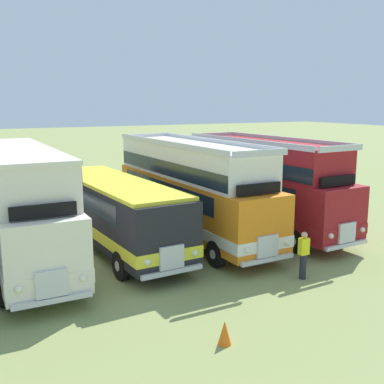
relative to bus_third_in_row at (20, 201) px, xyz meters
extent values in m
plane|color=#8C9956|center=(1.86, -0.20, -2.47)|extent=(200.00, 200.00, 0.00)
cube|color=silver|center=(0.00, -0.12, -0.77)|extent=(2.54, 10.82, 2.30)
cube|color=silver|center=(0.00, -0.12, -1.37)|extent=(2.58, 10.86, 0.44)
cube|color=#19232D|center=(0.00, 0.28, -0.17)|extent=(2.56, 8.42, 0.76)
cube|color=#19232D|center=(-0.02, -5.47, -0.12)|extent=(2.20, 0.11, 0.90)
cube|color=silver|center=(-0.02, -5.58, -1.37)|extent=(0.90, 0.12, 0.80)
cube|color=silver|center=(-0.02, -5.61, -1.87)|extent=(2.30, 0.15, 0.16)
sphere|color=#EAEACC|center=(0.88, -5.59, -1.37)|extent=(0.22, 0.22, 0.22)
sphere|color=#EAEACC|center=(-0.92, -5.58, -1.37)|extent=(0.22, 0.22, 0.22)
cube|color=silver|center=(0.00, 0.13, 1.13)|extent=(2.44, 9.92, 1.50)
cube|color=silver|center=(0.00, 0.13, 1.95)|extent=(2.50, 10.02, 0.14)
cube|color=#19232D|center=(0.00, 0.13, 1.43)|extent=(2.48, 9.82, 0.68)
cube|color=black|center=(-0.02, -4.98, 0.63)|extent=(1.90, 0.13, 0.40)
cylinder|color=black|center=(1.14, -3.93, -1.95)|extent=(0.28, 1.04, 1.04)
cylinder|color=silver|center=(1.29, -3.93, -1.95)|extent=(0.02, 0.36, 0.36)
cylinder|color=black|center=(-1.16, -3.92, -1.95)|extent=(0.28, 1.04, 1.04)
cylinder|color=black|center=(1.16, 3.48, -1.95)|extent=(0.28, 1.04, 1.04)
cylinder|color=silver|center=(1.31, 3.48, -1.95)|extent=(0.02, 0.36, 0.36)
cube|color=black|center=(3.72, -0.08, -0.77)|extent=(3.04, 10.04, 2.30)
cube|color=yellow|center=(3.72, -0.08, -1.37)|extent=(3.08, 10.08, 0.44)
cube|color=#19232D|center=(3.70, 0.32, -0.17)|extent=(2.94, 7.65, 0.76)
cube|color=#19232D|center=(3.99, -4.97, -0.12)|extent=(2.20, 0.22, 0.90)
cube|color=silver|center=(4.00, -5.08, -1.37)|extent=(0.91, 0.17, 0.80)
cube|color=silver|center=(4.00, -5.11, -1.87)|extent=(2.30, 0.27, 0.16)
sphere|color=#EAEACC|center=(4.90, -5.04, -1.37)|extent=(0.22, 0.22, 0.22)
sphere|color=#EAEACC|center=(3.10, -5.14, -1.37)|extent=(0.22, 0.22, 0.22)
cube|color=yellow|center=(3.72, -0.08, 0.45)|extent=(2.98, 9.64, 0.14)
cylinder|color=black|center=(5.06, -3.37, -1.95)|extent=(0.34, 1.05, 1.04)
cylinder|color=silver|center=(5.21, -3.36, -1.95)|extent=(0.04, 0.36, 0.36)
cylinder|color=black|center=(2.76, -3.49, -1.95)|extent=(0.34, 1.05, 1.04)
cylinder|color=silver|center=(2.61, -3.50, -1.95)|extent=(0.04, 0.36, 0.36)
cylinder|color=black|center=(4.70, 3.14, -1.95)|extent=(0.34, 1.05, 1.04)
cylinder|color=silver|center=(4.85, 3.15, -1.95)|extent=(0.04, 0.36, 0.36)
cylinder|color=black|center=(2.40, 3.01, -1.95)|extent=(0.34, 1.05, 1.04)
cylinder|color=silver|center=(2.25, 3.01, -1.95)|extent=(0.04, 0.36, 0.36)
cube|color=orange|center=(7.45, 0.10, -0.77)|extent=(2.75, 11.27, 2.30)
cube|color=white|center=(7.45, 0.10, -1.37)|extent=(2.79, 11.31, 0.44)
cube|color=#19232D|center=(7.44, 0.50, -0.17)|extent=(2.73, 8.87, 0.76)
cube|color=#19232D|center=(7.57, -5.45, -0.12)|extent=(2.20, 0.15, 0.90)
cube|color=silver|center=(7.57, -5.56, -1.37)|extent=(0.90, 0.14, 0.80)
cube|color=silver|center=(7.57, -5.59, -1.87)|extent=(2.30, 0.19, 0.16)
sphere|color=#EAEACC|center=(8.47, -5.55, -1.37)|extent=(0.22, 0.22, 0.22)
sphere|color=#EAEACC|center=(6.67, -5.59, -1.37)|extent=(0.22, 0.22, 0.22)
cube|color=white|center=(7.44, 0.35, 1.13)|extent=(2.63, 10.37, 1.50)
cube|color=silver|center=(7.56, -5.01, 1.93)|extent=(2.40, 0.15, 0.24)
cube|color=silver|center=(7.33, 5.01, 1.93)|extent=(2.40, 0.15, 0.24)
cube|color=silver|center=(8.64, 0.37, 1.93)|extent=(0.33, 10.32, 0.24)
cube|color=silver|center=(6.24, 0.32, 1.93)|extent=(0.33, 10.32, 0.24)
cube|color=#19232D|center=(7.44, 0.35, 0.83)|extent=(2.67, 10.27, 0.64)
cube|color=black|center=(7.56, -4.96, 0.63)|extent=(1.90, 0.16, 0.40)
cylinder|color=black|center=(8.69, -3.88, -1.95)|extent=(0.30, 1.05, 1.04)
cylinder|color=silver|center=(8.84, -3.88, -1.95)|extent=(0.03, 0.36, 0.36)
cylinder|color=black|center=(6.39, -3.94, -1.95)|extent=(0.30, 1.05, 1.04)
cylinder|color=silver|center=(6.24, -3.94, -1.95)|extent=(0.03, 0.36, 0.36)
cylinder|color=black|center=(8.51, 3.93, -1.95)|extent=(0.30, 1.05, 1.04)
cylinder|color=silver|center=(8.66, 3.94, -1.95)|extent=(0.03, 0.36, 0.36)
cylinder|color=black|center=(6.21, 3.88, -1.95)|extent=(0.30, 1.05, 1.04)
cylinder|color=silver|center=(6.06, 3.88, -1.95)|extent=(0.03, 0.36, 0.36)
cube|color=maroon|center=(11.17, -0.48, -0.77)|extent=(3.03, 10.23, 2.30)
cube|color=maroon|center=(11.17, -0.48, -1.37)|extent=(3.07, 10.27, 0.44)
cube|color=#19232D|center=(11.15, -0.08, -0.17)|extent=(2.93, 7.84, 0.76)
cube|color=#19232D|center=(11.43, -5.47, -0.12)|extent=(2.20, 0.22, 0.90)
cube|color=silver|center=(11.44, -5.58, -1.37)|extent=(0.91, 0.17, 0.80)
cube|color=silver|center=(11.44, -5.61, -1.87)|extent=(2.30, 0.26, 0.16)
sphere|color=#EAEACC|center=(12.34, -5.54, -1.37)|extent=(0.22, 0.22, 0.22)
sphere|color=#EAEACC|center=(10.54, -5.63, -1.37)|extent=(0.22, 0.22, 0.22)
cube|color=maroon|center=(11.16, -0.23, 1.13)|extent=(2.88, 9.33, 1.50)
cube|color=silver|center=(11.41, -5.03, 1.93)|extent=(2.40, 0.23, 0.24)
cube|color=silver|center=(10.94, 3.88, 1.93)|extent=(2.40, 0.23, 0.24)
cube|color=silver|center=(12.35, -0.16, 1.93)|extent=(0.58, 9.21, 0.24)
cube|color=silver|center=(9.96, -0.29, 1.93)|extent=(0.58, 9.21, 0.24)
cube|color=#19232D|center=(11.16, -0.23, 0.83)|extent=(2.92, 9.23, 0.64)
cube|color=black|center=(11.41, -4.98, 0.63)|extent=(1.90, 0.22, 0.40)
cylinder|color=black|center=(12.50, -3.87, -1.95)|extent=(0.33, 1.05, 1.04)
cylinder|color=silver|center=(12.65, -3.86, -1.95)|extent=(0.04, 0.36, 0.36)
cylinder|color=black|center=(10.20, -3.99, -1.95)|extent=(0.33, 1.05, 1.04)
cylinder|color=silver|center=(10.05, -4.00, -1.95)|extent=(0.04, 0.36, 0.36)
cylinder|color=black|center=(12.15, 2.84, -1.95)|extent=(0.33, 1.05, 1.04)
cylinder|color=silver|center=(12.30, 2.85, -1.95)|extent=(0.04, 0.36, 0.36)
cylinder|color=black|center=(9.85, 2.72, -1.95)|extent=(0.33, 1.05, 1.04)
cylinder|color=silver|center=(9.70, 2.71, -1.95)|extent=(0.04, 0.36, 0.36)
cone|color=orange|center=(3.62, -9.08, -2.15)|extent=(0.36, 0.36, 0.65)
cylinder|color=#23232D|center=(8.50, -6.43, -2.02)|extent=(0.24, 0.24, 0.90)
cube|color=yellow|center=(8.50, -6.43, -1.27)|extent=(0.36, 0.22, 0.60)
sphere|color=tan|center=(8.50, -6.43, -0.85)|extent=(0.22, 0.22, 0.22)
cylinder|color=#8C704C|center=(5.96, 9.38, -1.95)|extent=(0.08, 0.08, 1.05)
cylinder|color=#8C704C|center=(14.17, 9.38, -1.95)|extent=(0.08, 0.08, 1.05)
cylinder|color=beige|center=(1.86, 9.38, -1.54)|extent=(24.62, 0.03, 0.03)
camera|label=1|loc=(-2.35, -18.64, 3.72)|focal=43.96mm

